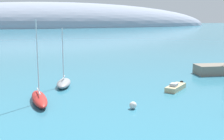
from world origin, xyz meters
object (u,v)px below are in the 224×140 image
(motorboat_sand_foreground, at_px, (176,87))
(mooring_buoy_white, at_px, (133,105))
(sailboat_grey_end_of_line, at_px, (64,83))
(sailboat_red_near_shore, at_px, (39,98))

(motorboat_sand_foreground, bearing_deg, mooring_buoy_white, -4.89)
(sailboat_grey_end_of_line, height_order, motorboat_sand_foreground, sailboat_grey_end_of_line)
(sailboat_red_near_shore, height_order, motorboat_sand_foreground, sailboat_red_near_shore)
(motorboat_sand_foreground, bearing_deg, sailboat_red_near_shore, -37.90)
(mooring_buoy_white, bearing_deg, sailboat_red_near_shore, 153.31)
(sailboat_red_near_shore, bearing_deg, sailboat_grey_end_of_line, 149.70)
(sailboat_grey_end_of_line, bearing_deg, motorboat_sand_foreground, 80.34)
(motorboat_sand_foreground, xyz_separation_m, mooring_buoy_white, (-8.54, -6.61, 0.03))
(sailboat_red_near_shore, relative_size, mooring_buoy_white, 11.89)
(sailboat_grey_end_of_line, bearing_deg, mooring_buoy_white, 39.34)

